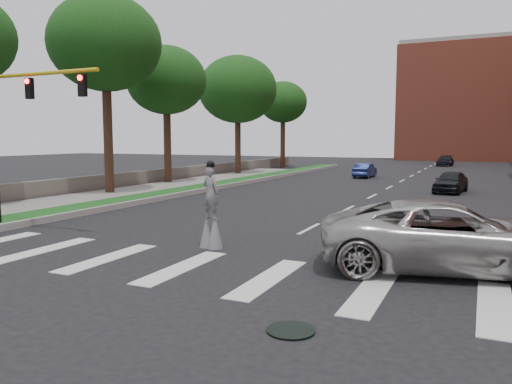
{
  "coord_description": "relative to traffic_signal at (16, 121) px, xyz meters",
  "views": [
    {
      "loc": [
        6.07,
        -10.25,
        3.52
      ],
      "look_at": [
        -0.9,
        5.0,
        1.7
      ],
      "focal_mm": 35.0,
      "sensor_mm": 36.0,
      "label": 1
    }
  ],
  "objects": [
    {
      "name": "car_mid",
      "position": [
        6.2,
        31.3,
        -3.52
      ],
      "size": [
        1.45,
        3.88,
        1.27
      ],
      "primitive_type": "imported",
      "rotation": [
        0.0,
        0.0,
        3.11
      ],
      "color": "navy",
      "rests_on": "ground"
    },
    {
      "name": "suv_crossing",
      "position": [
        15.13,
        0.68,
        -3.21
      ],
      "size": [
        7.25,
        4.48,
        1.87
      ],
      "primitive_type": "imported",
      "rotation": [
        0.0,
        0.0,
        1.79
      ],
      "color": "#A4A29B",
      "rests_on": "ground"
    },
    {
      "name": "traffic_signal",
      "position": [
        0.0,
        0.0,
        0.0
      ],
      "size": [
        5.3,
        0.23,
        6.2
      ],
      "color": "black",
      "rests_on": "ground"
    },
    {
      "name": "tree_3",
      "position": [
        -6.14,
        18.61,
        3.65
      ],
      "size": [
        6.02,
        6.02,
        10.41
      ],
      "color": "#362115",
      "rests_on": "ground"
    },
    {
      "name": "stone_wall",
      "position": [
        -7.22,
        19.0,
        -3.6
      ],
      "size": [
        0.5,
        56.0,
        1.1
      ],
      "primitive_type": "cube",
      "color": "#5C564E",
      "rests_on": "ground"
    },
    {
      "name": "car_far",
      "position": [
        11.4,
        54.13,
        -3.5
      ],
      "size": [
        2.0,
        4.57,
        1.31
      ],
      "primitive_type": "imported",
      "rotation": [
        0.0,
        0.0,
        -0.04
      ],
      "color": "black",
      "rests_on": "ground"
    },
    {
      "name": "grass_median",
      "position": [
        -1.72,
        17.0,
        -4.03
      ],
      "size": [
        2.0,
        60.0,
        0.25
      ],
      "primitive_type": "cube",
      "color": "#144817",
      "rests_on": "ground"
    },
    {
      "name": "car_near",
      "position": [
        13.97,
        21.22,
        -3.44
      ],
      "size": [
        2.22,
        4.37,
        1.43
      ],
      "primitive_type": "imported",
      "rotation": [
        0.0,
        0.0,
        -0.13
      ],
      "color": "black",
      "rests_on": "ground"
    },
    {
      "name": "building_backdrop",
      "position": [
        15.78,
        75.0,
        4.85
      ],
      "size": [
        26.0,
        14.0,
        18.0
      ],
      "primitive_type": "cube",
      "color": "#BC553B",
      "rests_on": "ground"
    },
    {
      "name": "stilt_performer",
      "position": [
        7.98,
        0.5,
        -3.06
      ],
      "size": [
        0.83,
        0.58,
        2.81
      ],
      "rotation": [
        0.0,
        0.0,
        2.95
      ],
      "color": "#362115",
      "rests_on": "ground"
    },
    {
      "name": "tree_2",
      "position": [
        -5.24,
        10.99,
        5.02
      ],
      "size": [
        6.78,
        6.78,
        12.09
      ],
      "color": "#362115",
      "rests_on": "ground"
    },
    {
      "name": "sidewalk_left",
      "position": [
        -4.72,
        7.0,
        -4.06
      ],
      "size": [
        4.0,
        60.0,
        0.18
      ],
      "primitive_type": "cube",
      "color": "slate",
      "rests_on": "ground"
    },
    {
      "name": "median_curb",
      "position": [
        -0.67,
        17.0,
        -4.01
      ],
      "size": [
        0.2,
        60.0,
        0.28
      ],
      "primitive_type": "cube",
      "color": "#979792",
      "rests_on": "ground"
    },
    {
      "name": "manhole",
      "position": [
        12.78,
        -5.0,
        -4.13
      ],
      "size": [
        0.9,
        0.9,
        0.04
      ],
      "primitive_type": "cylinder",
      "color": "black",
      "rests_on": "ground"
    },
    {
      "name": "tree_4",
      "position": [
        -5.65,
        29.59,
        3.91
      ],
      "size": [
        7.46,
        7.46,
        11.26
      ],
      "color": "#362115",
      "rests_on": "ground"
    },
    {
      "name": "tree_5",
      "position": [
        -5.91,
        41.93,
        3.51
      ],
      "size": [
        5.66,
        5.66,
        10.12
      ],
      "color": "#362115",
      "rests_on": "ground"
    },
    {
      "name": "ground_plane",
      "position": [
        9.78,
        -3.0,
        -4.15
      ],
      "size": [
        160.0,
        160.0,
        0.0
      ],
      "primitive_type": "plane",
      "color": "black",
      "rests_on": "ground"
    }
  ]
}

